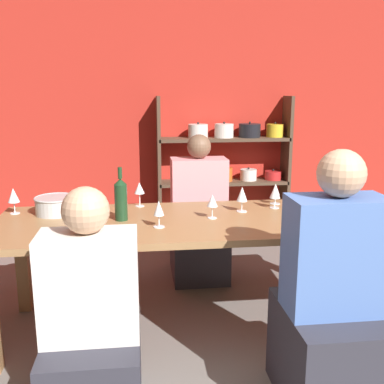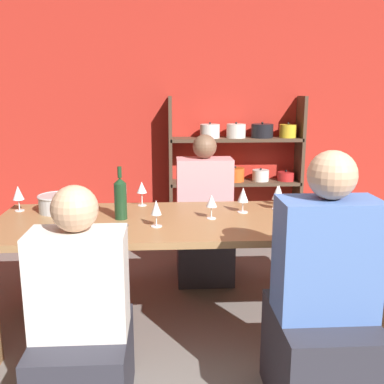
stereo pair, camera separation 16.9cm
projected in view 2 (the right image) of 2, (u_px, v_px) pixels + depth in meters
name	position (u px, v px, depth m)	size (l,w,h in m)	color
wall_back_red	(196.00, 105.00, 5.01)	(8.80, 0.06, 2.70)	red
shelf_unit	(236.00, 173.00, 5.00)	(1.48, 0.30, 1.45)	#4C3828
dining_table	(193.00, 231.00, 2.81)	(2.46, 0.88, 0.73)	olive
mixing_bowl	(59.00, 203.00, 2.96)	(0.27, 0.27, 0.11)	#B7BABC
wine_bottle_green	(120.00, 198.00, 2.77)	(0.08, 0.08, 0.33)	#19381E
wine_glass_empty_a	(142.00, 188.00, 3.10)	(0.07, 0.07, 0.17)	white
wine_glass_red_a	(156.00, 209.00, 2.62)	(0.07, 0.07, 0.16)	white
wine_glass_white_a	(277.00, 193.00, 3.00)	(0.07, 0.07, 0.16)	white
wine_glass_red_b	(211.00, 202.00, 2.78)	(0.07, 0.07, 0.15)	white
wine_glass_empty_b	(243.00, 195.00, 2.93)	(0.07, 0.07, 0.17)	white
wine_glass_red_c	(279.00, 192.00, 3.11)	(0.07, 0.07, 0.14)	white
wine_glass_red_d	(18.00, 194.00, 2.96)	(0.07, 0.07, 0.17)	white
cell_phone	(116.00, 228.00, 2.60)	(0.14, 0.16, 0.01)	#1E2338
person_near_a	(82.00, 334.00, 2.10)	(0.43, 0.54, 1.11)	#2D2D38
person_far_a	(204.00, 227.00, 3.67)	(0.44, 0.55, 1.18)	#2D2D38
person_near_b	(322.00, 321.00, 2.10)	(0.45, 0.56, 1.26)	#2D2D38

